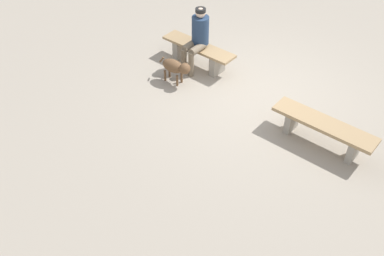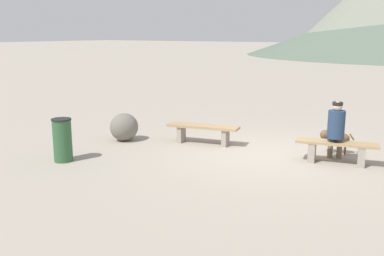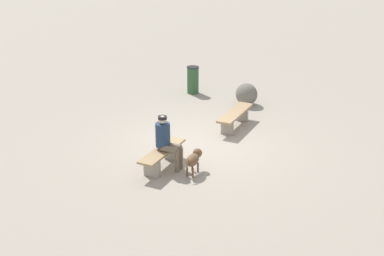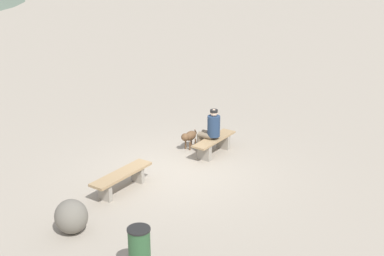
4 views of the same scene
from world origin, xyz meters
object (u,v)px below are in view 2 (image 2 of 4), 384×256
object	(u,v)px
bench_left	(203,130)
seated_person	(336,127)
trash_bin	(62,140)
boulder	(124,127)
dog	(335,138)
bench_right	(337,149)

from	to	relation	value
bench_left	seated_person	size ratio (longest dim) A/B	1.39
seated_person	trash_bin	distance (m)	5.59
boulder	bench_left	bearing A→B (deg)	23.55
boulder	dog	bearing A→B (deg)	18.92
bench_left	trash_bin	distance (m)	3.27
bench_right	dog	xyz separation A→B (m)	(-0.23, 0.74, 0.06)
bench_left	dog	size ratio (longest dim) A/B	2.50
seated_person	dog	world-z (taller)	seated_person
dog	boulder	xyz separation A→B (m)	(-4.68, -1.60, -0.02)
boulder	bench_right	bearing A→B (deg)	10.00
bench_right	boulder	distance (m)	4.98
bench_left	dog	world-z (taller)	dog
bench_left	bench_right	world-z (taller)	bench_left
bench_right	seated_person	bearing A→B (deg)	116.37
dog	boulder	world-z (taller)	boulder
bench_left	seated_person	world-z (taller)	seated_person
bench_left	bench_right	distance (m)	3.12
bench_right	bench_left	bearing A→B (deg)	169.30
seated_person	bench_right	bearing A→B (deg)	-64.76
bench_right	boulder	xyz separation A→B (m)	(-4.90, -0.86, 0.04)
seated_person	boulder	xyz separation A→B (m)	(-4.85, -0.94, -0.39)
boulder	seated_person	bearing A→B (deg)	10.95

